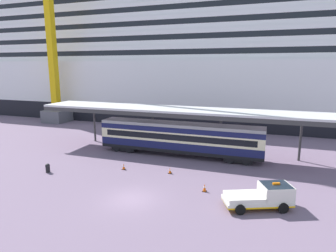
# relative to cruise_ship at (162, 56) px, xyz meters

# --- Properties ---
(ground_plane) EXTENTS (400.00, 400.00, 0.00)m
(ground_plane) POSITION_rel_cruise_ship_xyz_m (13.67, -44.18, -13.38)
(ground_plane) COLOR slate
(cruise_ship) EXTENTS (148.45, 30.49, 38.66)m
(cruise_ship) POSITION_rel_cruise_ship_xyz_m (0.00, 0.00, 0.00)
(cruise_ship) COLOR black
(cruise_ship) RESTS_ON ground
(platform_canopy) EXTENTS (37.12, 5.23, 5.83)m
(platform_canopy) POSITION_rel_cruise_ship_xyz_m (13.84, -30.77, -7.79)
(platform_canopy) COLOR silver
(platform_canopy) RESTS_ON ground
(train_carriage) EXTENTS (20.25, 2.81, 4.11)m
(train_carriage) POSITION_rel_cruise_ship_xyz_m (13.84, -31.18, -11.08)
(train_carriage) COLOR black
(train_carriage) RESTS_ON ground
(service_truck) EXTENTS (5.57, 3.93, 2.02)m
(service_truck) POSITION_rel_cruise_ship_xyz_m (24.10, -42.01, -12.39)
(service_truck) COLOR silver
(service_truck) RESTS_ON ground
(traffic_cone_near) EXTENTS (0.36, 0.36, 0.65)m
(traffic_cone_near) POSITION_rel_cruise_ship_xyz_m (9.68, -37.98, -13.06)
(traffic_cone_near) COLOR black
(traffic_cone_near) RESTS_ON ground
(traffic_cone_mid) EXTENTS (0.36, 0.36, 0.73)m
(traffic_cone_mid) POSITION_rel_cruise_ship_xyz_m (19.11, -40.65, -13.02)
(traffic_cone_mid) COLOR black
(traffic_cone_mid) RESTS_ON ground
(traffic_cone_far) EXTENTS (0.36, 0.36, 0.62)m
(traffic_cone_far) POSITION_rel_cruise_ship_xyz_m (14.77, -37.44, -13.08)
(traffic_cone_far) COLOR black
(traffic_cone_far) RESTS_ON ground
(dockside_crane) EXTENTS (14.67, 4.40, 55.60)m
(dockside_crane) POSITION_rel_cruise_ship_xyz_m (-15.14, -17.69, 2.99)
(dockside_crane) COLOR #595960
(dockside_crane) RESTS_ON ground
(quay_bollard) EXTENTS (0.48, 0.48, 0.96)m
(quay_bollard) POSITION_rel_cruise_ship_xyz_m (2.59, -41.40, -12.86)
(quay_bollard) COLOR black
(quay_bollard) RESTS_ON ground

